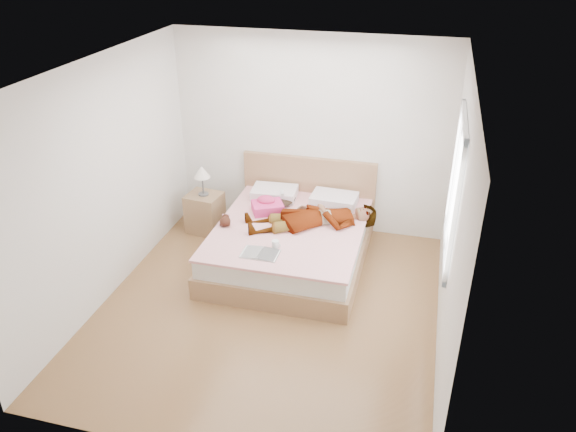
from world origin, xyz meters
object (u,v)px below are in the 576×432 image
object	(u,v)px
bed	(292,240)
magazine	(260,254)
towel	(267,206)
plush_toy	(225,221)
woman	(313,214)
nightstand	(205,210)
coffee_mug	(276,244)
phone	(282,192)

from	to	relation	value
bed	magazine	distance (m)	0.84
towel	plush_toy	xyz separation A→B (m)	(-0.39, -0.47, -0.02)
towel	magazine	bearing A→B (deg)	-77.87
woman	nightstand	bearing A→B (deg)	-128.26
magazine	coffee_mug	bearing A→B (deg)	53.89
woman	coffee_mug	size ratio (longest dim) A/B	13.34
phone	nightstand	distance (m)	1.13
woman	magazine	distance (m)	0.96
coffee_mug	woman	bearing A→B (deg)	67.89
bed	magazine	size ratio (longest dim) A/B	5.07
plush_toy	phone	bearing A→B (deg)	55.03
towel	phone	bearing A→B (deg)	64.29
bed	towel	distance (m)	0.54
coffee_mug	bed	bearing A→B (deg)	86.97
bed	nightstand	bearing A→B (deg)	162.40
phone	magazine	xyz separation A→B (m)	(0.09, -1.26, -0.16)
nightstand	coffee_mug	bearing A→B (deg)	-38.68
bed	towel	world-z (taller)	bed
woman	bed	bearing A→B (deg)	-98.86
phone	nightstand	bearing A→B (deg)	157.19
phone	magazine	world-z (taller)	phone
woman	towel	bearing A→B (deg)	-129.01
plush_toy	nightstand	xyz separation A→B (m)	(-0.55, 0.67, -0.26)
magazine	plush_toy	distance (m)	0.81
woman	phone	size ratio (longest dim) A/B	18.15
plush_toy	coffee_mug	bearing A→B (deg)	-26.14
phone	plush_toy	size ratio (longest dim) A/B	0.41
phone	plush_toy	world-z (taller)	phone
woman	magazine	xyz separation A→B (m)	(-0.41, -0.86, -0.10)
towel	woman	bearing A→B (deg)	-13.10
phone	bed	size ratio (longest dim) A/B	0.04
magazine	nightstand	size ratio (longest dim) A/B	0.44
phone	coffee_mug	bearing A→B (deg)	-104.40
plush_toy	woman	bearing A→B (deg)	17.99
towel	plush_toy	distance (m)	0.61
woman	nightstand	xyz separation A→B (m)	(-1.56, 0.34, -0.31)
nightstand	towel	bearing A→B (deg)	-11.85
bed	plush_toy	size ratio (longest dim) A/B	9.39
towel	magazine	size ratio (longest dim) A/B	1.15
magazine	nightstand	distance (m)	1.68
woman	bed	world-z (taller)	bed
woman	phone	bearing A→B (deg)	-154.57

